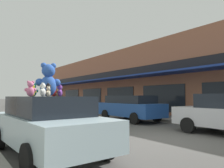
# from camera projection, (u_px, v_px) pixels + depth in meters

# --- Properties ---
(ground_plane) EXTENTS (260.00, 260.00, 0.00)m
(ground_plane) POSITION_uv_depth(u_px,v_px,m) (153.00, 141.00, 7.48)
(ground_plane) COLOR #514F4C
(storefront_row) EXTENTS (14.90, 37.19, 6.04)m
(storefront_row) POSITION_uv_depth(u_px,v_px,m) (166.00, 83.00, 24.61)
(storefront_row) COLOR #9E6047
(storefront_row) RESTS_ON ground_plane
(plush_art_car) EXTENTS (2.13, 4.53, 1.54)m
(plush_art_car) POSITION_uv_depth(u_px,v_px,m) (48.00, 124.00, 5.82)
(plush_art_car) COLOR #ADC6D1
(plush_art_car) RESTS_ON ground_plane
(teddy_bear_giant) EXTENTS (0.73, 0.49, 0.96)m
(teddy_bear_giant) POSITION_uv_depth(u_px,v_px,m) (48.00, 80.00, 6.23)
(teddy_bear_giant) COLOR blue
(teddy_bear_giant) RESTS_ON plush_art_car
(teddy_bear_purple) EXTENTS (0.19, 0.26, 0.34)m
(teddy_bear_purple) POSITION_uv_depth(u_px,v_px,m) (60.00, 91.00, 6.36)
(teddy_bear_purple) COLOR purple
(teddy_bear_purple) RESTS_ON plush_art_car
(teddy_bear_cream) EXTENTS (0.17, 0.17, 0.25)m
(teddy_bear_cream) POSITION_uv_depth(u_px,v_px,m) (48.00, 92.00, 5.47)
(teddy_bear_cream) COLOR beige
(teddy_bear_cream) RESTS_ON plush_art_car
(teddy_bear_red) EXTENTS (0.24, 0.22, 0.34)m
(teddy_bear_red) POSITION_uv_depth(u_px,v_px,m) (54.00, 91.00, 7.09)
(teddy_bear_red) COLOR red
(teddy_bear_red) RESTS_ON plush_art_car
(teddy_bear_white) EXTENTS (0.18, 0.22, 0.30)m
(teddy_bear_white) POSITION_uv_depth(u_px,v_px,m) (43.00, 90.00, 4.79)
(teddy_bear_white) COLOR white
(teddy_bear_white) RESTS_ON plush_art_car
(teddy_bear_brown) EXTENTS (0.17, 0.11, 0.22)m
(teddy_bear_brown) POSITION_uv_depth(u_px,v_px,m) (58.00, 93.00, 7.07)
(teddy_bear_brown) COLOR olive
(teddy_bear_brown) RESTS_ON plush_art_car
(teddy_bear_yellow) EXTENTS (0.21, 0.18, 0.29)m
(teddy_bear_yellow) POSITION_uv_depth(u_px,v_px,m) (32.00, 91.00, 5.66)
(teddy_bear_yellow) COLOR yellow
(teddy_bear_yellow) RESTS_ON plush_art_car
(teddy_bear_black) EXTENTS (0.19, 0.26, 0.34)m
(teddy_bear_black) POSITION_uv_depth(u_px,v_px,m) (48.00, 90.00, 5.62)
(teddy_bear_black) COLOR black
(teddy_bear_black) RESTS_ON plush_art_car
(teddy_bear_teal) EXTENTS (0.28, 0.19, 0.37)m
(teddy_bear_teal) POSITION_uv_depth(u_px,v_px,m) (33.00, 90.00, 6.07)
(teddy_bear_teal) COLOR teal
(teddy_bear_teal) RESTS_ON plush_art_car
(teddy_bear_pink) EXTENTS (0.29, 0.19, 0.38)m
(teddy_bear_pink) POSITION_uv_depth(u_px,v_px,m) (30.00, 89.00, 5.28)
(teddy_bear_pink) COLOR pink
(teddy_bear_pink) RESTS_ON plush_art_car
(parked_car_far_center) EXTENTS (1.96, 4.67, 1.59)m
(parked_car_far_center) POSITION_uv_depth(u_px,v_px,m) (130.00, 107.00, 13.69)
(parked_car_far_center) COLOR #1E4793
(parked_car_far_center) RESTS_ON ground_plane
(parked_car_far_right) EXTENTS (2.12, 4.12, 1.52)m
(parked_car_far_right) POSITION_uv_depth(u_px,v_px,m) (75.00, 104.00, 20.06)
(parked_car_far_right) COLOR maroon
(parked_car_far_right) RESTS_ON ground_plane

